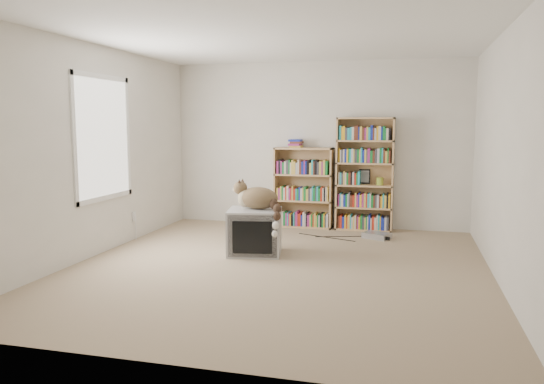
% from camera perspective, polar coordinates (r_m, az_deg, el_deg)
% --- Properties ---
extents(floor, '(4.50, 5.00, 0.01)m').
position_cam_1_polar(floor, '(5.90, 0.69, -8.07)').
color(floor, tan).
rests_on(floor, ground).
extents(wall_back, '(4.50, 0.02, 2.50)m').
position_cam_1_polar(wall_back, '(8.14, 4.94, 5.07)').
color(wall_back, beige).
rests_on(wall_back, floor).
extents(wall_front, '(4.50, 0.02, 2.50)m').
position_cam_1_polar(wall_front, '(3.33, -9.64, 1.76)').
color(wall_front, beige).
rests_on(wall_front, floor).
extents(wall_left, '(0.02, 5.00, 2.50)m').
position_cam_1_polar(wall_left, '(6.61, -18.66, 4.20)').
color(wall_left, beige).
rests_on(wall_left, floor).
extents(wall_right, '(0.02, 5.00, 2.50)m').
position_cam_1_polar(wall_right, '(5.60, 23.70, 3.47)').
color(wall_right, beige).
rests_on(wall_right, floor).
extents(ceiling, '(4.50, 5.00, 0.02)m').
position_cam_1_polar(ceiling, '(5.76, 0.73, 16.64)').
color(ceiling, white).
rests_on(ceiling, wall_back).
extents(window, '(0.02, 1.22, 1.52)m').
position_cam_1_polar(window, '(6.76, -17.70, 5.57)').
color(window, white).
rests_on(window, wall_left).
extents(crt_tv, '(0.72, 0.67, 0.54)m').
position_cam_1_polar(crt_tv, '(6.45, -1.86, -4.28)').
color(crt_tv, '#A2A2A5').
rests_on(crt_tv, floor).
extents(cat, '(0.71, 0.59, 0.59)m').
position_cam_1_polar(cat, '(6.36, -1.22, -1.03)').
color(cat, '#332315').
rests_on(cat, crt_tv).
extents(bookcase_tall, '(0.83, 0.30, 1.66)m').
position_cam_1_polar(bookcase_tall, '(7.94, 9.95, 1.64)').
color(bookcase_tall, tan).
rests_on(bookcase_tall, floor).
extents(bookcase_short, '(0.88, 0.30, 1.21)m').
position_cam_1_polar(bookcase_short, '(8.10, 3.44, 0.11)').
color(bookcase_short, tan).
rests_on(bookcase_short, floor).
extents(book_stack, '(0.22, 0.29, 0.12)m').
position_cam_1_polar(book_stack, '(8.06, 2.57, 5.24)').
color(book_stack, '#B32717').
rests_on(book_stack, bookcase_short).
extents(green_mug, '(0.10, 0.10, 0.11)m').
position_cam_1_polar(green_mug, '(7.92, 11.54, 1.15)').
color(green_mug, '#8BA62F').
rests_on(green_mug, bookcase_tall).
extents(framed_print, '(0.17, 0.05, 0.22)m').
position_cam_1_polar(framed_print, '(8.03, 9.93, 1.66)').
color(framed_print, black).
rests_on(framed_print, bookcase_tall).
extents(dvd_player, '(0.41, 0.36, 0.08)m').
position_cam_1_polar(dvd_player, '(7.47, 11.20, -4.62)').
color(dvd_player, '#AEADB2').
rests_on(dvd_player, floor).
extents(wall_outlet, '(0.01, 0.08, 0.13)m').
position_cam_1_polar(wall_outlet, '(7.45, -14.61, -2.55)').
color(wall_outlet, silver).
rests_on(wall_outlet, wall_left).
extents(floor_cables, '(1.20, 0.70, 0.01)m').
position_cam_1_polar(floor_cables, '(7.25, 5.74, -5.15)').
color(floor_cables, black).
rests_on(floor_cables, floor).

